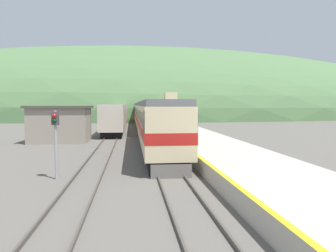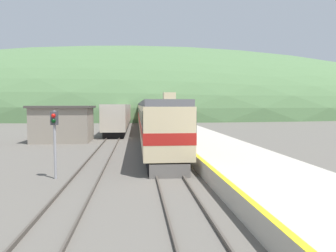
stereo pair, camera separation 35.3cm
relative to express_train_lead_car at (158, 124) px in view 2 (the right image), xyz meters
name	(u,v)px [view 2 (the right image)]	position (x,y,z in m)	size (l,w,h in m)	color
track_main	(145,123)	(0.00, 41.70, -2.25)	(1.52, 180.00, 0.16)	#4C443D
track_siding	(124,123)	(-4.48, 41.70, -2.25)	(1.52, 180.00, 0.16)	#4C443D
platform	(178,128)	(4.46, 21.70, -1.88)	(5.43, 140.00, 0.90)	#BCB5A5
distant_hills	(141,115)	(0.00, 95.79, -2.33)	(234.23, 105.40, 47.87)	#517547
station_shed	(63,124)	(-9.62, 8.81, -0.38)	(6.37, 5.22, 3.84)	gray
express_train_lead_car	(158,124)	(0.00, 0.00, 0.00)	(2.89, 20.00, 4.62)	black
carriage_second	(148,116)	(0.00, 22.10, -0.01)	(2.88, 21.98, 4.26)	black
carriage_third	(145,112)	(0.00, 44.96, -0.01)	(2.88, 21.98, 4.26)	black
carriage_fourth	(143,110)	(0.00, 67.81, -0.01)	(2.88, 21.98, 4.26)	black
carriage_fifth	(141,109)	(0.00, 90.67, -0.01)	(2.88, 21.98, 4.26)	black
siding_train	(121,116)	(-4.48, 30.41, -0.27)	(2.90, 40.17, 4.00)	black
signal_post_siding	(54,130)	(-6.10, -9.20, 0.30)	(0.36, 0.42, 3.65)	#9E9EA3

